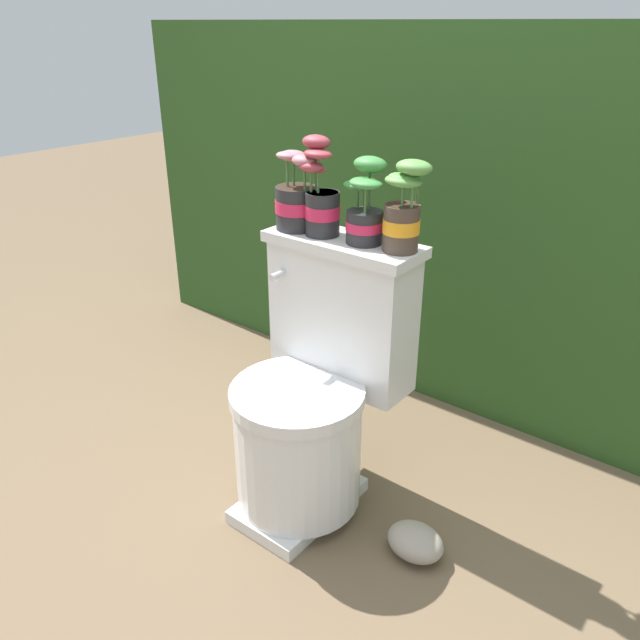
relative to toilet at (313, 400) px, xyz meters
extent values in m
plane|color=brown|center=(-0.03, -0.07, -0.34)|extent=(12.00, 12.00, 0.00)
cube|color=#284C1E|center=(-0.03, 1.06, 0.32)|extent=(2.88, 0.69, 1.34)
cube|color=silver|center=(0.00, -0.07, -0.32)|extent=(0.25, 0.38, 0.04)
cylinder|color=silver|center=(0.00, -0.07, -0.13)|extent=(0.36, 0.36, 0.34)
cylinder|color=silver|center=(0.00, -0.07, 0.06)|extent=(0.38, 0.38, 0.04)
cube|color=silver|center=(0.00, 0.13, 0.22)|extent=(0.43, 0.15, 0.41)
cube|color=silver|center=(0.00, 0.13, 0.44)|extent=(0.45, 0.18, 0.03)
cylinder|color=silver|center=(-0.15, 0.03, 0.34)|extent=(0.02, 0.05, 0.02)
cylinder|color=#262628|center=(-0.16, 0.13, 0.51)|extent=(0.12, 0.12, 0.12)
cylinder|color=#D1234C|center=(-0.16, 0.13, 0.52)|extent=(0.12, 0.12, 0.04)
cylinder|color=#332319|center=(-0.16, 0.13, 0.57)|extent=(0.11, 0.11, 0.01)
cylinder|color=#4C753D|center=(-0.18, 0.11, 0.61)|extent=(0.01, 0.01, 0.08)
ellipsoid|color=#B26B75|center=(-0.18, 0.11, 0.66)|extent=(0.07, 0.05, 0.02)
cylinder|color=#4C753D|center=(-0.11, 0.11, 0.61)|extent=(0.01, 0.01, 0.07)
ellipsoid|color=#B26B75|center=(-0.11, 0.11, 0.65)|extent=(0.08, 0.05, 0.03)
cylinder|color=#4C753D|center=(-0.17, 0.13, 0.61)|extent=(0.01, 0.01, 0.07)
ellipsoid|color=#B26B75|center=(-0.17, 0.13, 0.65)|extent=(0.09, 0.06, 0.03)
cylinder|color=#262628|center=(-0.07, 0.13, 0.51)|extent=(0.09, 0.09, 0.12)
cylinder|color=#D1234C|center=(-0.07, 0.13, 0.52)|extent=(0.10, 0.10, 0.04)
cylinder|color=#332319|center=(-0.07, 0.13, 0.57)|extent=(0.09, 0.09, 0.01)
cylinder|color=#4C753D|center=(-0.09, 0.13, 0.63)|extent=(0.01, 0.01, 0.12)
ellipsoid|color=#93333D|center=(-0.09, 0.13, 0.70)|extent=(0.08, 0.06, 0.04)
cylinder|color=#4C753D|center=(-0.07, 0.11, 0.62)|extent=(0.01, 0.01, 0.10)
ellipsoid|color=#93333D|center=(-0.07, 0.11, 0.67)|extent=(0.08, 0.06, 0.02)
cylinder|color=#4C753D|center=(-0.08, 0.12, 0.60)|extent=(0.01, 0.01, 0.06)
ellipsoid|color=#93333D|center=(-0.08, 0.12, 0.63)|extent=(0.05, 0.04, 0.02)
cylinder|color=#4C753D|center=(-0.09, 0.11, 0.60)|extent=(0.01, 0.01, 0.06)
ellipsoid|color=#93333D|center=(-0.09, 0.11, 0.64)|extent=(0.08, 0.05, 0.03)
cylinder|color=#262628|center=(0.07, 0.14, 0.50)|extent=(0.10, 0.10, 0.09)
cylinder|color=#D1234C|center=(0.07, 0.14, 0.50)|extent=(0.10, 0.10, 0.03)
cylinder|color=#332319|center=(0.07, 0.14, 0.53)|extent=(0.09, 0.09, 0.01)
cylinder|color=#4C753D|center=(0.04, 0.17, 0.57)|extent=(0.01, 0.01, 0.06)
ellipsoid|color=#387F38|center=(0.04, 0.17, 0.61)|extent=(0.09, 0.06, 0.02)
cylinder|color=#4C753D|center=(0.03, 0.15, 0.57)|extent=(0.01, 0.01, 0.05)
ellipsoid|color=#387F38|center=(0.03, 0.15, 0.60)|extent=(0.09, 0.06, 0.02)
cylinder|color=#4C753D|center=(0.08, 0.12, 0.57)|extent=(0.01, 0.01, 0.07)
ellipsoid|color=#387F38|center=(0.08, 0.12, 0.62)|extent=(0.09, 0.07, 0.03)
cylinder|color=#4C753D|center=(0.06, 0.16, 0.59)|extent=(0.01, 0.01, 0.10)
ellipsoid|color=#387F38|center=(0.06, 0.16, 0.66)|extent=(0.09, 0.07, 0.04)
cylinder|color=#47382D|center=(0.17, 0.14, 0.51)|extent=(0.09, 0.09, 0.12)
cylinder|color=orange|center=(0.17, 0.14, 0.52)|extent=(0.09, 0.09, 0.04)
cylinder|color=#332319|center=(0.17, 0.14, 0.57)|extent=(0.08, 0.08, 0.01)
cylinder|color=#4C753D|center=(0.19, 0.18, 0.61)|extent=(0.01, 0.01, 0.08)
ellipsoid|color=#569342|center=(0.19, 0.18, 0.66)|extent=(0.06, 0.04, 0.02)
cylinder|color=#4C753D|center=(0.21, 0.13, 0.62)|extent=(0.01, 0.01, 0.09)
ellipsoid|color=#569342|center=(0.21, 0.13, 0.67)|extent=(0.09, 0.07, 0.04)
cylinder|color=#4C753D|center=(0.18, 0.13, 0.61)|extent=(0.01, 0.01, 0.06)
ellipsoid|color=#569342|center=(0.18, 0.13, 0.64)|extent=(0.08, 0.06, 0.02)
cylinder|color=#4C753D|center=(0.18, 0.13, 0.60)|extent=(0.01, 0.01, 0.05)
ellipsoid|color=#569342|center=(0.18, 0.13, 0.64)|extent=(0.10, 0.07, 0.03)
ellipsoid|color=#9E9384|center=(0.37, -0.02, -0.30)|extent=(0.16, 0.13, 0.09)
camera|label=1|loc=(0.96, -1.18, 0.99)|focal=35.00mm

